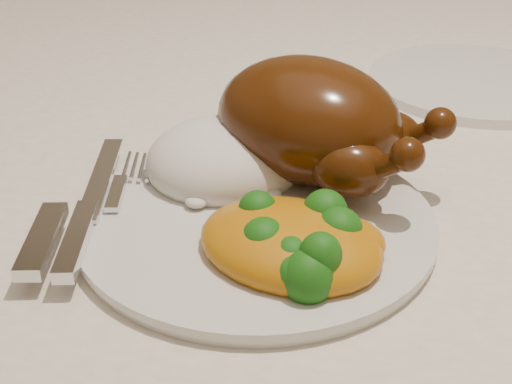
% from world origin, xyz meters
% --- Properties ---
extents(dining_table, '(1.60, 0.90, 0.76)m').
position_xyz_m(dining_table, '(0.00, 0.00, 0.67)').
color(dining_table, brown).
rests_on(dining_table, floor).
extents(tablecloth, '(1.73, 1.03, 0.18)m').
position_xyz_m(tablecloth, '(0.00, 0.00, 0.74)').
color(tablecloth, white).
rests_on(tablecloth, dining_table).
extents(dinner_plate, '(0.29, 0.29, 0.01)m').
position_xyz_m(dinner_plate, '(-0.05, -0.20, 0.77)').
color(dinner_plate, silver).
rests_on(dinner_plate, tablecloth).
extents(side_plate, '(0.28, 0.28, 0.01)m').
position_xyz_m(side_plate, '(0.11, 0.12, 0.77)').
color(side_plate, silver).
rests_on(side_plate, tablecloth).
extents(roast_chicken, '(0.20, 0.15, 0.09)m').
position_xyz_m(roast_chicken, '(-0.03, -0.13, 0.82)').
color(roast_chicken, '#451F07').
rests_on(roast_chicken, dinner_plate).
extents(rice_mound, '(0.16, 0.15, 0.06)m').
position_xyz_m(rice_mound, '(-0.09, -0.15, 0.79)').
color(rice_mound, white).
rests_on(rice_mound, dinner_plate).
extents(mac_and_cheese, '(0.14, 0.12, 0.05)m').
position_xyz_m(mac_and_cheese, '(-0.01, -0.25, 0.79)').
color(mac_and_cheese, orange).
rests_on(mac_and_cheese, dinner_plate).
extents(cutlery, '(0.06, 0.20, 0.01)m').
position_xyz_m(cutlery, '(-0.17, -0.24, 0.78)').
color(cutlery, silver).
rests_on(cutlery, dinner_plate).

